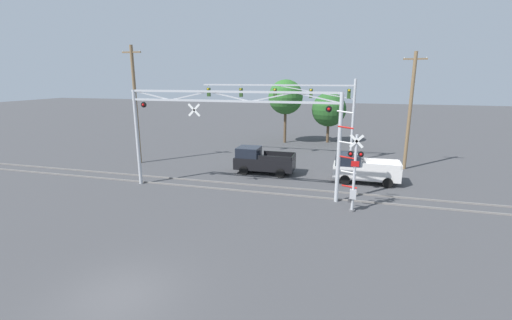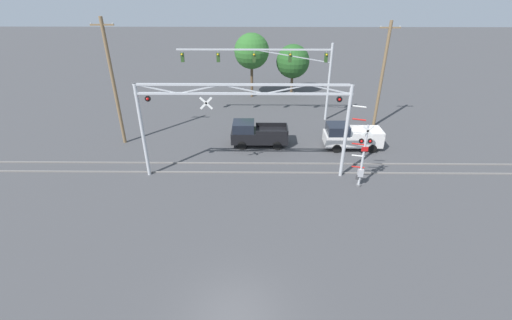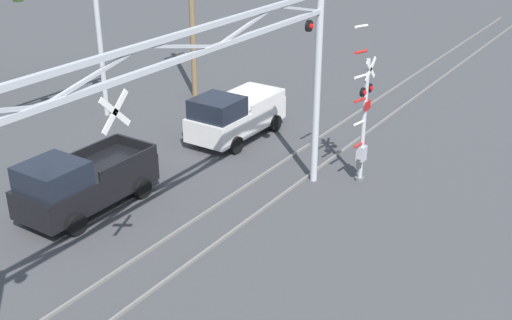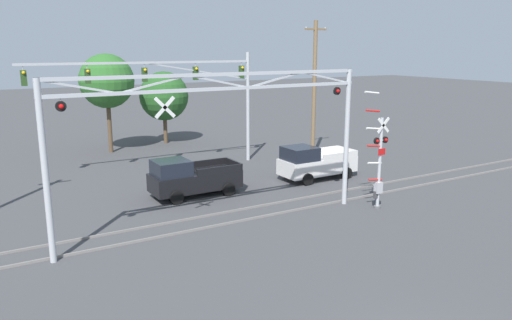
# 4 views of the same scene
# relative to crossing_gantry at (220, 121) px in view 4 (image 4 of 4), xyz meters

# --- Properties ---
(rail_track_near) EXTENTS (80.00, 0.08, 0.10)m
(rail_track_near) POSITION_rel_crossing_gantry_xyz_m (0.02, 0.28, -4.74)
(rail_track_near) COLOR gray
(rail_track_near) RESTS_ON ground_plane
(rail_track_far) EXTENTS (80.00, 0.08, 0.10)m
(rail_track_far) POSITION_rel_crossing_gantry_xyz_m (0.02, 1.72, -4.74)
(rail_track_far) COLOR gray
(rail_track_far) RESTS_ON ground_plane
(crossing_gantry) EXTENTS (14.30, 0.28, 6.81)m
(crossing_gantry) POSITION_rel_crossing_gantry_xyz_m (0.00, 0.00, 0.00)
(crossing_gantry) COLOR #B7BABF
(crossing_gantry) RESTS_ON ground_plane
(crossing_signal_mast) EXTENTS (1.62, 0.35, 5.87)m
(crossing_signal_mast) POSITION_rel_crossing_gantry_xyz_m (7.93, -1.40, -2.53)
(crossing_signal_mast) COLOR #B7BABF
(crossing_signal_mast) RESTS_ON ground_plane
(traffic_signal_span) EXTENTS (14.70, 0.39, 7.53)m
(traffic_signal_span) POSITION_rel_crossing_gantry_xyz_m (3.50, 11.34, 0.68)
(traffic_signal_span) COLOR #B7BABF
(traffic_signal_span) RESTS_ON ground_plane
(pickup_truck_lead) EXTENTS (4.81, 2.21, 2.09)m
(pickup_truck_lead) POSITION_rel_crossing_gantry_xyz_m (0.83, 5.25, -3.78)
(pickup_truck_lead) COLOR black
(pickup_truck_lead) RESTS_ON ground_plane
(pickup_truck_following) EXTENTS (4.74, 2.21, 2.09)m
(pickup_truck_following) POSITION_rel_crossing_gantry_xyz_m (8.71, 4.76, -3.78)
(pickup_truck_following) COLOR silver
(pickup_truck_following) RESTS_ON ground_plane
(utility_pole_right) EXTENTS (1.80, 0.28, 9.66)m
(utility_pole_right) POSITION_rel_crossing_gantry_xyz_m (12.31, 9.69, 0.19)
(utility_pole_right) COLOR brown
(utility_pole_right) RESTS_ON ground_plane
(background_tree_beyond_span) EXTENTS (4.04, 4.04, 7.42)m
(background_tree_beyond_span) POSITION_rel_crossing_gantry_xyz_m (0.15, 19.03, 0.60)
(background_tree_beyond_span) COLOR brown
(background_tree_beyond_span) RESTS_ON ground_plane
(background_tree_far_left_verge) EXTENTS (4.01, 4.01, 5.94)m
(background_tree_far_left_verge) POSITION_rel_crossing_gantry_xyz_m (5.10, 20.48, -0.86)
(background_tree_far_left_verge) COLOR brown
(background_tree_far_left_verge) RESTS_ON ground_plane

